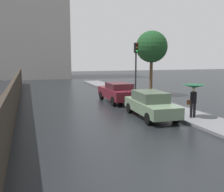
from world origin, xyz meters
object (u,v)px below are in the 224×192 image
at_px(car_maroon_mid_road, 118,92).
at_px(street_tree_mid, 152,47).
at_px(pedestrian_with_umbrella_far, 194,91).
at_px(car_green_far_ahead, 150,104).
at_px(traffic_light, 136,60).

xyz_separation_m(car_maroon_mid_road, street_tree_mid, (3.93, 2.28, 3.47)).
relative_size(car_maroon_mid_road, street_tree_mid, 0.79).
relative_size(car_maroon_mid_road, pedestrian_with_umbrella_far, 2.53).
bearing_deg(car_maroon_mid_road, car_green_far_ahead, -89.79).
relative_size(car_green_far_ahead, pedestrian_with_umbrella_far, 2.51).
relative_size(pedestrian_with_umbrella_far, traffic_light, 0.41).
distance_m(car_maroon_mid_road, car_green_far_ahead, 5.25).
bearing_deg(pedestrian_with_umbrella_far, car_maroon_mid_road, -63.12).
bearing_deg(street_tree_mid, car_maroon_mid_road, -149.83).
height_order(car_maroon_mid_road, pedestrian_with_umbrella_far, pedestrian_with_umbrella_far).
bearing_deg(car_green_far_ahead, traffic_light, 78.22).
height_order(car_maroon_mid_road, street_tree_mid, street_tree_mid).
bearing_deg(car_green_far_ahead, car_maroon_mid_road, 93.96).
height_order(pedestrian_with_umbrella_far, traffic_light, traffic_light).
xyz_separation_m(pedestrian_with_umbrella_far, street_tree_mid, (2.02, 8.81, 2.66)).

